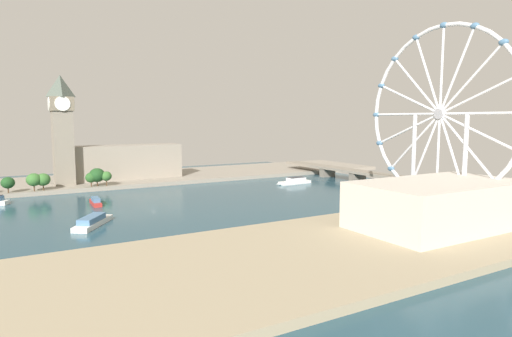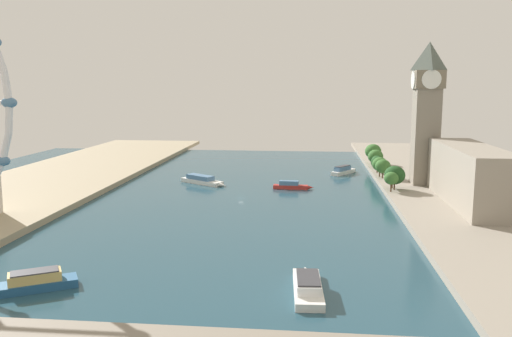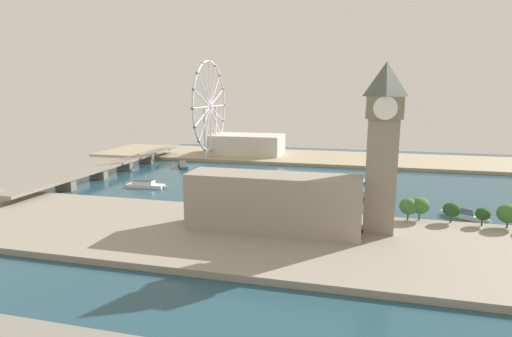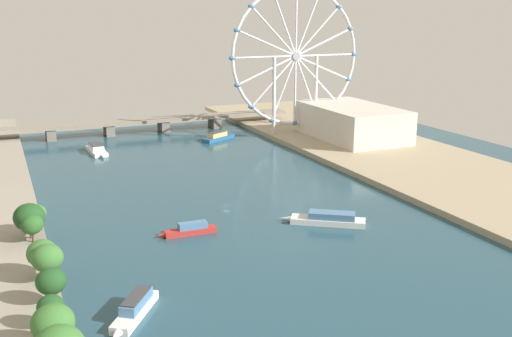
{
  "view_description": "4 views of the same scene",
  "coord_description": "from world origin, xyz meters",
  "px_view_note": "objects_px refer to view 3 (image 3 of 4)",
  "views": [
    {
      "loc": [
        252.65,
        -76.36,
        51.87
      ],
      "look_at": [
        -10.25,
        76.6,
        17.91
      ],
      "focal_mm": 30.91,
      "sensor_mm": 36.0,
      "label": 1
    },
    {
      "loc": [
        -36.35,
        274.92,
        59.8
      ],
      "look_at": [
        -8.92,
        8.66,
        17.54
      ],
      "focal_mm": 36.89,
      "sensor_mm": 36.0,
      "label": 2
    },
    {
      "loc": [
        -305.49,
        -25.44,
        70.97
      ],
      "look_at": [
        10.02,
        54.88,
        9.14
      ],
      "focal_mm": 28.83,
      "sensor_mm": 36.0,
      "label": 3
    },
    {
      "loc": [
        -90.05,
        -241.54,
        84.39
      ],
      "look_at": [
        12.27,
        -4.99,
        17.04
      ],
      "focal_mm": 42.46,
      "sensor_mm": 36.0,
      "label": 4
    }
  ],
  "objects_px": {
    "clock_tower": "(382,145)",
    "ferris_wheel": "(210,107)",
    "river_bridge": "(112,166)",
    "tour_boat_4": "(464,214)",
    "tour_boat_1": "(183,165)",
    "riverside_hall": "(246,144)",
    "parliament_block": "(273,202)",
    "tour_boat_2": "(146,184)",
    "tour_boat_3": "(376,178)",
    "tour_boat_0": "(361,194)"
  },
  "relations": [
    {
      "from": "tour_boat_3",
      "to": "riverside_hall",
      "type": "bearing_deg",
      "value": -90.92
    },
    {
      "from": "river_bridge",
      "to": "tour_boat_0",
      "type": "bearing_deg",
      "value": -97.09
    },
    {
      "from": "parliament_block",
      "to": "riverside_hall",
      "type": "height_order",
      "value": "parliament_block"
    },
    {
      "from": "riverside_hall",
      "to": "tour_boat_1",
      "type": "xyz_separation_m",
      "value": [
        -78.88,
        39.55,
        -11.14
      ]
    },
    {
      "from": "parliament_block",
      "to": "tour_boat_4",
      "type": "xyz_separation_m",
      "value": [
        54.47,
        -99.14,
        -14.57
      ]
    },
    {
      "from": "riverside_hall",
      "to": "tour_boat_0",
      "type": "relative_size",
      "value": 3.33
    },
    {
      "from": "parliament_block",
      "to": "tour_boat_3",
      "type": "height_order",
      "value": "parliament_block"
    },
    {
      "from": "tour_boat_3",
      "to": "tour_boat_0",
      "type": "bearing_deg",
      "value": 22.88
    },
    {
      "from": "ferris_wheel",
      "to": "tour_boat_0",
      "type": "xyz_separation_m",
      "value": [
        -124.14,
        -154.41,
        -52.23
      ]
    },
    {
      "from": "riverside_hall",
      "to": "tour_boat_2",
      "type": "distance_m",
      "value": 164.21
    },
    {
      "from": "tour_boat_0",
      "to": "tour_boat_2",
      "type": "height_order",
      "value": "tour_boat_2"
    },
    {
      "from": "tour_boat_0",
      "to": "tour_boat_1",
      "type": "height_order",
      "value": "tour_boat_1"
    },
    {
      "from": "parliament_block",
      "to": "ferris_wheel",
      "type": "distance_m",
      "value": 242.95
    },
    {
      "from": "tour_boat_1",
      "to": "parliament_block",
      "type": "bearing_deg",
      "value": -172.77
    },
    {
      "from": "parliament_block",
      "to": "tour_boat_0",
      "type": "bearing_deg",
      "value": -25.76
    },
    {
      "from": "clock_tower",
      "to": "tour_boat_2",
      "type": "relative_size",
      "value": 2.47
    },
    {
      "from": "ferris_wheel",
      "to": "river_bridge",
      "type": "distance_m",
      "value": 121.3
    },
    {
      "from": "parliament_block",
      "to": "clock_tower",
      "type": "bearing_deg",
      "value": -77.22
    },
    {
      "from": "riverside_hall",
      "to": "tour_boat_2",
      "type": "bearing_deg",
      "value": 168.41
    },
    {
      "from": "tour_boat_1",
      "to": "tour_boat_4",
      "type": "xyz_separation_m",
      "value": [
        -104.86,
        -219.27,
        0.06
      ]
    },
    {
      "from": "parliament_block",
      "to": "ferris_wheel",
      "type": "height_order",
      "value": "ferris_wheel"
    },
    {
      "from": "clock_tower",
      "to": "ferris_wheel",
      "type": "distance_m",
      "value": 258.53
    },
    {
      "from": "ferris_wheel",
      "to": "riverside_hall",
      "type": "distance_m",
      "value": 57.38
    },
    {
      "from": "tour_boat_1",
      "to": "riverside_hall",
      "type": "bearing_deg",
      "value": -56.42
    },
    {
      "from": "tour_boat_1",
      "to": "ferris_wheel",
      "type": "bearing_deg",
      "value": -38.71
    },
    {
      "from": "clock_tower",
      "to": "riverside_hall",
      "type": "bearing_deg",
      "value": 30.05
    },
    {
      "from": "tour_boat_0",
      "to": "tour_boat_4",
      "type": "height_order",
      "value": "tour_boat_4"
    },
    {
      "from": "riverside_hall",
      "to": "tour_boat_0",
      "type": "height_order",
      "value": "riverside_hall"
    },
    {
      "from": "tour_boat_4",
      "to": "tour_boat_3",
      "type": "bearing_deg",
      "value": 151.5
    },
    {
      "from": "parliament_block",
      "to": "tour_boat_2",
      "type": "bearing_deg",
      "value": 55.59
    },
    {
      "from": "clock_tower",
      "to": "parliament_block",
      "type": "bearing_deg",
      "value": 102.78
    },
    {
      "from": "river_bridge",
      "to": "tour_boat_4",
      "type": "height_order",
      "value": "river_bridge"
    },
    {
      "from": "tour_boat_0",
      "to": "tour_boat_4",
      "type": "distance_m",
      "value": 65.89
    },
    {
      "from": "tour_boat_1",
      "to": "tour_boat_4",
      "type": "relative_size",
      "value": 1.16
    },
    {
      "from": "tour_boat_4",
      "to": "clock_tower",
      "type": "bearing_deg",
      "value": -103.95
    },
    {
      "from": "parliament_block",
      "to": "tour_boat_2",
      "type": "height_order",
      "value": "parliament_block"
    },
    {
      "from": "river_bridge",
      "to": "tour_boat_4",
      "type": "relative_size",
      "value": 9.07
    },
    {
      "from": "ferris_wheel",
      "to": "tour_boat_2",
      "type": "xyz_separation_m",
      "value": [
        -134.73,
        1.69,
        -51.97
      ]
    },
    {
      "from": "parliament_block",
      "to": "tour_boat_3",
      "type": "xyz_separation_m",
      "value": [
        143.69,
        -53.72,
        -14.81
      ]
    },
    {
      "from": "tour_boat_3",
      "to": "parliament_block",
      "type": "bearing_deg",
      "value": 13.72
    },
    {
      "from": "riverside_hall",
      "to": "tour_boat_3",
      "type": "height_order",
      "value": "riverside_hall"
    },
    {
      "from": "riverside_hall",
      "to": "river_bridge",
      "type": "distance_m",
      "value": 150.33
    },
    {
      "from": "parliament_block",
      "to": "tour_boat_0",
      "type": "xyz_separation_m",
      "value": [
        88.32,
        -42.62,
        -15.04
      ]
    },
    {
      "from": "tour_boat_2",
      "to": "tour_boat_3",
      "type": "xyz_separation_m",
      "value": [
        65.96,
        -167.21,
        -0.03
      ]
    },
    {
      "from": "ferris_wheel",
      "to": "parliament_block",
      "type": "bearing_deg",
      "value": -152.25
    },
    {
      "from": "ferris_wheel",
      "to": "river_bridge",
      "type": "xyz_separation_m",
      "value": [
        -98.28,
        53.5,
        -46.81
      ]
    },
    {
      "from": "parliament_block",
      "to": "ferris_wheel",
      "type": "xyz_separation_m",
      "value": [
        212.47,
        111.8,
        37.19
      ]
    },
    {
      "from": "river_bridge",
      "to": "tour_boat_3",
      "type": "distance_m",
      "value": 221.07
    },
    {
      "from": "clock_tower",
      "to": "tour_boat_3",
      "type": "height_order",
      "value": "clock_tower"
    },
    {
      "from": "river_bridge",
      "to": "tour_boat_1",
      "type": "distance_m",
      "value": 64.06
    }
  ]
}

